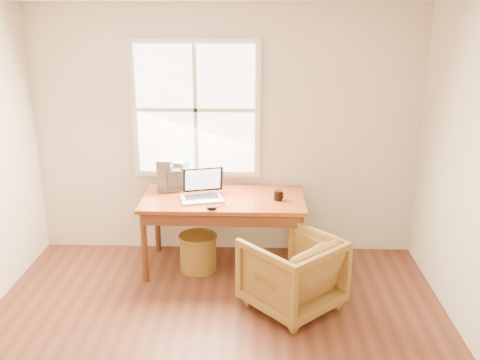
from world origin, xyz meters
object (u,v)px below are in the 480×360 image
object	(u,v)px
desk	(223,199)
wicker_stool	(198,253)
laptop	(201,186)
armchair	(292,273)
cd_stack_a	(180,174)
coffee_mug	(278,195)

from	to	relation	value
desk	wicker_stool	size ratio (longest dim) A/B	4.40
wicker_stool	laptop	distance (m)	0.71
armchair	laptop	distance (m)	1.23
desk	cd_stack_a	distance (m)	0.58
desk	armchair	size ratio (longest dim) A/B	2.18
coffee_mug	laptop	bearing A→B (deg)	-177.19
coffee_mug	wicker_stool	bearing A→B (deg)	-176.93
desk	laptop	distance (m)	0.27
armchair	coffee_mug	distance (m)	0.86
laptop	coffee_mug	distance (m)	0.75
coffee_mug	cd_stack_a	size ratio (longest dim) A/B	0.33
armchair	cd_stack_a	bearing A→B (deg)	-86.58
wicker_stool	armchair	bearing A→B (deg)	-37.22
armchair	cd_stack_a	distance (m)	1.64
laptop	cd_stack_a	bearing A→B (deg)	109.51
wicker_stool	desk	bearing A→B (deg)	17.87
desk	wicker_stool	distance (m)	0.61
cd_stack_a	wicker_stool	bearing A→B (deg)	-60.73
coffee_mug	cd_stack_a	bearing A→B (deg)	161.75
laptop	coffee_mug	bearing A→B (deg)	-13.49
desk	wicker_stool	xyz separation A→B (m)	(-0.26, -0.08, -0.55)
armchair	desk	bearing A→B (deg)	-92.86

